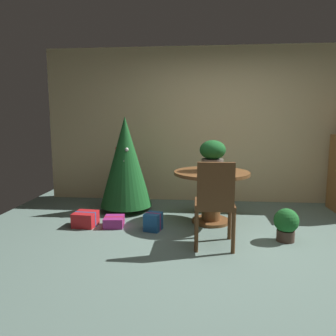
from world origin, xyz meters
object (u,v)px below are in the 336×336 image
at_px(wooden_chair_near, 215,200).
at_px(holiday_tree, 126,162).
at_px(gift_box_purple, 114,222).
at_px(gift_box_blue, 153,222).
at_px(potted_plant, 286,223).
at_px(round_dining_table, 211,189).
at_px(flower_vase, 213,154).
at_px(gift_box_red, 85,219).

bearing_deg(wooden_chair_near, holiday_tree, 133.26).
relative_size(wooden_chair_near, gift_box_purple, 3.19).
relative_size(gift_box_blue, potted_plant, 0.65).
xyz_separation_m(gift_box_purple, gift_box_blue, (0.54, -0.10, 0.05)).
height_order(round_dining_table, flower_vase, flower_vase).
height_order(holiday_tree, gift_box_red, holiday_tree).
relative_size(round_dining_table, wooden_chair_near, 1.05).
relative_size(gift_box_red, potted_plant, 0.79).
bearing_deg(wooden_chair_near, potted_plant, 18.97).
xyz_separation_m(gift_box_purple, potted_plant, (2.12, -0.32, 0.15)).
bearing_deg(round_dining_table, potted_plant, -36.11).
distance_m(flower_vase, wooden_chair_near, 1.04).
relative_size(gift_box_purple, gift_box_red, 0.99).
height_order(gift_box_purple, gift_box_blue, gift_box_blue).
relative_size(gift_box_purple, gift_box_blue, 1.20).
relative_size(holiday_tree, gift_box_red, 4.76).
bearing_deg(gift_box_red, holiday_tree, 63.86).
height_order(wooden_chair_near, gift_box_purple, wooden_chair_near).
height_order(flower_vase, wooden_chair_near, flower_vase).
bearing_deg(round_dining_table, gift_box_red, -169.42).
distance_m(gift_box_purple, potted_plant, 2.15).
distance_m(wooden_chair_near, gift_box_purple, 1.50).
relative_size(wooden_chair_near, gift_box_blue, 3.84).
relative_size(round_dining_table, gift_box_red, 3.33).
distance_m(round_dining_table, gift_box_blue, 0.91).
relative_size(wooden_chair_near, holiday_tree, 0.67).
bearing_deg(gift_box_purple, holiday_tree, 90.13).
bearing_deg(wooden_chair_near, gift_box_blue, 145.60).
height_order(holiday_tree, gift_box_blue, holiday_tree).
bearing_deg(gift_box_purple, flower_vase, 15.42).
distance_m(gift_box_red, potted_plant, 2.52).
bearing_deg(wooden_chair_near, gift_box_purple, 154.53).
relative_size(flower_vase, gift_box_blue, 1.66).
xyz_separation_m(round_dining_table, flower_vase, (0.01, 0.07, 0.46)).
height_order(holiday_tree, gift_box_purple, holiday_tree).
height_order(round_dining_table, wooden_chair_near, wooden_chair_near).
distance_m(wooden_chair_near, gift_box_red, 1.82).
bearing_deg(holiday_tree, gift_box_purple, -89.87).
height_order(round_dining_table, gift_box_red, round_dining_table).
relative_size(round_dining_table, flower_vase, 2.43).
xyz_separation_m(wooden_chair_near, gift_box_blue, (-0.74, 0.51, -0.43)).
height_order(flower_vase, gift_box_blue, flower_vase).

